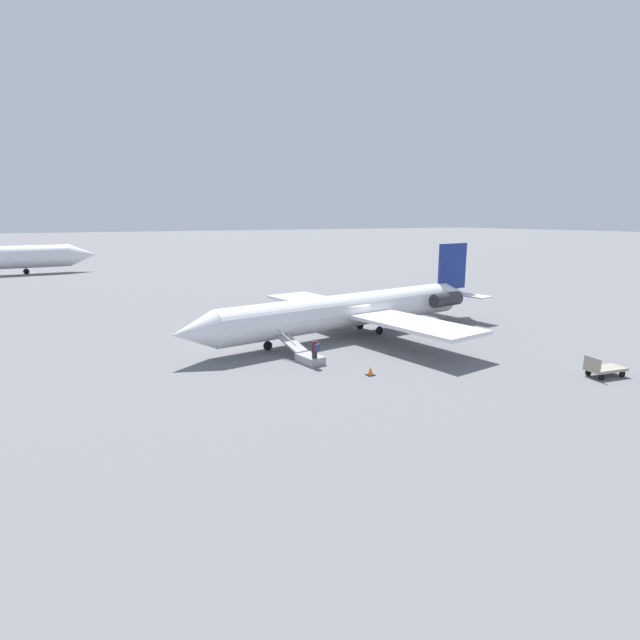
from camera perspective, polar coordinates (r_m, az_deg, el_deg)
The scene contains 6 objects.
ground_plane at distance 38.09m, azimuth 3.24°, elevation -1.80°, with size 600.00×600.00×0.00m, color slate.
airplane_main at distance 38.25m, azimuth 4.30°, elevation 1.27°, with size 27.94×21.21×6.61m.
boarding_stairs at distance 31.22m, azimuth -1.56°, elevation -4.11°, with size 1.58×4.12×1.66m.
passenger at distance 30.13m, azimuth -0.59°, elevation -3.45°, with size 0.37×0.56×1.74m.
luggage_cart at distance 32.55m, azimuth 29.71°, elevation -4.86°, with size 2.35×1.44×1.22m.
traffic_cone_near_stairs at distance 28.76m, azimuth 5.78°, elevation -5.86°, with size 0.45×0.45×0.50m.
Camera 1 is at (19.57, 31.46, 8.86)m, focal length 28.00 mm.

